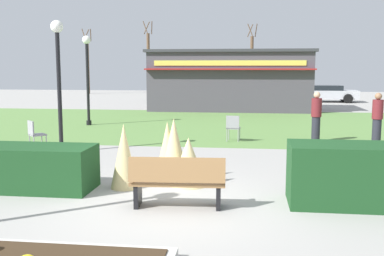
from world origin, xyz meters
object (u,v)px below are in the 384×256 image
(trash_bin, at_px, (379,175))
(park_bench, at_px, (177,182))
(tree_left_bg, at_px, (252,64))
(cafe_chair_east, at_px, (233,126))
(tree_center_bg, at_px, (148,62))
(person_strolling, at_px, (377,119))
(parked_car_west_slot, at_px, (182,92))
(lamppost_mid, at_px, (59,70))
(lamppost_far, at_px, (87,69))
(parked_car_center_slot, at_px, (255,93))
(cafe_chair_west, at_px, (35,132))
(person_standing, at_px, (316,116))
(parked_car_east_slot, at_px, (327,93))
(tree_right_bg, at_px, (88,65))
(food_kiosk, at_px, (230,80))

(trash_bin, bearing_deg, park_bench, -164.73)
(tree_left_bg, bearing_deg, trash_bin, -85.84)
(cafe_chair_east, relative_size, tree_center_bg, 0.14)
(cafe_chair_east, height_order, person_strolling, person_strolling)
(parked_car_west_slot, distance_m, tree_left_bg, 8.91)
(lamppost_mid, xyz_separation_m, trash_bin, (7.94, -3.82, -1.96))
(trash_bin, xyz_separation_m, tree_left_bg, (-2.32, 31.91, 2.28))
(park_bench, bearing_deg, tree_center_bg, 103.47)
(lamppost_far, bearing_deg, parked_car_center_slot, 63.86)
(park_bench, relative_size, lamppost_mid, 0.45)
(cafe_chair_east, bearing_deg, cafe_chair_west, -159.18)
(lamppost_mid, height_order, person_standing, lamppost_mid)
(trash_bin, distance_m, parked_car_center_slot, 25.07)
(trash_bin, relative_size, parked_car_east_slot, 0.22)
(lamppost_far, bearing_deg, lamppost_mid, -77.15)
(parked_car_center_slot, height_order, tree_right_bg, tree_right_bg)
(lamppost_mid, distance_m, cafe_chair_west, 2.18)
(lamppost_mid, height_order, cafe_chair_east, lamppost_mid)
(parked_car_west_slot, distance_m, parked_car_east_slot, 10.55)
(lamppost_far, height_order, cafe_chair_east, lamppost_far)
(park_bench, height_order, lamppost_far, lamppost_far)
(parked_car_center_slot, relative_size, tree_left_bg, 0.68)
(trash_bin, distance_m, tree_right_bg, 37.33)
(parked_car_center_slot, height_order, tree_center_bg, tree_center_bg)
(park_bench, distance_m, person_strolling, 9.09)
(parked_car_west_slot, bearing_deg, cafe_chair_west, -93.99)
(lamppost_far, bearing_deg, parked_car_west_slot, 82.80)
(food_kiosk, relative_size, tree_left_bg, 1.52)
(trash_bin, bearing_deg, lamppost_mid, 154.30)
(person_standing, relative_size, tree_right_bg, 0.28)
(lamppost_mid, bearing_deg, tree_left_bg, 78.68)
(parked_car_west_slot, bearing_deg, cafe_chair_east, -76.33)
(person_standing, distance_m, tree_left_bg, 25.29)
(cafe_chair_east, xyz_separation_m, parked_car_east_slot, (6.05, 18.53, 0.12))
(lamppost_far, bearing_deg, cafe_chair_west, -85.84)
(food_kiosk, bearing_deg, cafe_chair_east, -86.96)
(trash_bin, xyz_separation_m, tree_center_bg, (-11.64, 32.12, 2.46))
(trash_bin, bearing_deg, person_standing, 91.87)
(person_standing, bearing_deg, cafe_chair_west, 152.64)
(person_standing, bearing_deg, tree_center_bg, 70.36)
(food_kiosk, distance_m, parked_car_east_slot, 9.72)
(trash_bin, xyz_separation_m, parked_car_west_slot, (-7.50, 24.98, 0.18))
(trash_bin, distance_m, tree_left_bg, 32.08)
(person_standing, height_order, parked_car_east_slot, person_standing)
(tree_right_bg, bearing_deg, lamppost_far, -70.04)
(trash_bin, xyz_separation_m, cafe_chair_west, (-8.95, 4.19, 0.06))
(person_standing, bearing_deg, cafe_chair_east, 142.83)
(trash_bin, height_order, tree_left_bg, tree_left_bg)
(cafe_chair_west, xyz_separation_m, parked_car_center_slot, (6.87, 20.79, 0.12))
(cafe_chair_east, relative_size, tree_left_bg, 0.14)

